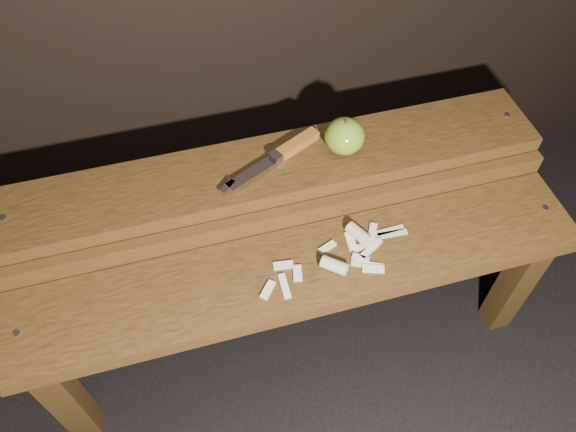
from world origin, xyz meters
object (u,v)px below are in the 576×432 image
object	(u,v)px
bench_rear_tier	(276,190)
knife	(286,151)
apple	(345,136)
bench_front_tier	(303,287)

from	to	relation	value
bench_rear_tier	knife	size ratio (longest dim) A/B	4.84
apple	knife	size ratio (longest dim) A/B	0.37
bench_front_tier	knife	distance (m)	0.30
bench_front_tier	knife	world-z (taller)	knife
bench_front_tier	apple	world-z (taller)	apple
bench_front_tier	bench_rear_tier	xyz separation A→B (m)	(0.00, 0.23, 0.06)
bench_front_tier	bench_rear_tier	world-z (taller)	bench_rear_tier
bench_rear_tier	apple	size ratio (longest dim) A/B	13.26
bench_front_tier	apple	xyz separation A→B (m)	(0.16, 0.23, 0.19)
bench_front_tier	bench_rear_tier	distance (m)	0.23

